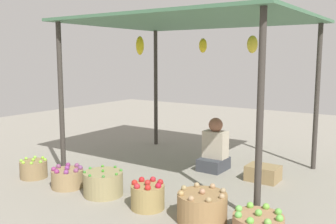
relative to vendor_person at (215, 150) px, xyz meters
name	(u,v)px	position (x,y,z in m)	size (l,w,h in m)	color
ground_plane	(191,171)	(-0.25, -0.26, -0.30)	(14.00, 14.00, 0.00)	gray
market_stall_structure	(192,30)	(-0.25, -0.25, 1.74)	(3.23, 2.57, 2.19)	#38332D
vendor_person	(215,150)	(0.00, 0.00, 0.00)	(0.36, 0.44, 0.78)	#383B41
basket_limes	(34,169)	(-1.90, -1.77, -0.18)	(0.37, 0.37, 0.28)	olive
basket_purple_onions	(67,178)	(-1.19, -1.78, -0.17)	(0.41, 0.41, 0.29)	#957B54
basket_green_chilies	(103,183)	(-0.62, -1.72, -0.15)	(0.48, 0.48, 0.32)	#94875B
basket_red_apples	(148,196)	(0.09, -1.76, -0.15)	(0.38, 0.38, 0.33)	#98824D
basket_potatoes	(202,207)	(0.75, -1.71, -0.15)	(0.51, 0.51, 0.35)	olive
wooden_crate_near_vendor	(263,173)	(0.79, -0.09, -0.20)	(0.43, 0.33, 0.21)	olive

